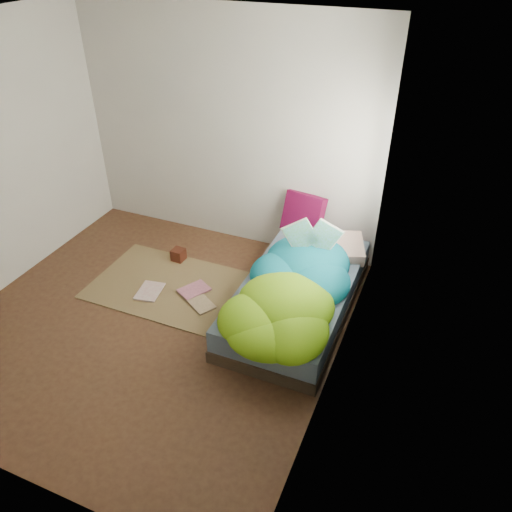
{
  "coord_description": "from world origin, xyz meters",
  "views": [
    {
      "loc": [
        2.33,
        -2.98,
        3.23
      ],
      "look_at": [
        0.77,
        0.75,
        0.5
      ],
      "focal_mm": 35.0,
      "sensor_mm": 36.0,
      "label": 1
    }
  ],
  "objects_px": {
    "open_book": "(313,227)",
    "floor_book_b": "(189,285)",
    "floor_book_a": "(139,290)",
    "pillow_magenta": "(303,214)",
    "bed": "(297,296)",
    "wooden_box": "(178,255)"
  },
  "relations": [
    {
      "from": "wooden_box",
      "to": "floor_book_a",
      "type": "xyz_separation_m",
      "value": [
        -0.09,
        -0.67,
        -0.06
      ]
    },
    {
      "from": "bed",
      "to": "floor_book_b",
      "type": "relative_size",
      "value": 6.66
    },
    {
      "from": "pillow_magenta",
      "to": "wooden_box",
      "type": "distance_m",
      "value": 1.48
    },
    {
      "from": "pillow_magenta",
      "to": "open_book",
      "type": "bearing_deg",
      "value": -53.86
    },
    {
      "from": "bed",
      "to": "floor_book_a",
      "type": "height_order",
      "value": "bed"
    },
    {
      "from": "pillow_magenta",
      "to": "floor_book_a",
      "type": "height_order",
      "value": "pillow_magenta"
    },
    {
      "from": "open_book",
      "to": "floor_book_b",
      "type": "height_order",
      "value": "open_book"
    },
    {
      "from": "wooden_box",
      "to": "floor_book_b",
      "type": "height_order",
      "value": "wooden_box"
    },
    {
      "from": "pillow_magenta",
      "to": "wooden_box",
      "type": "height_order",
      "value": "pillow_magenta"
    },
    {
      "from": "wooden_box",
      "to": "floor_book_a",
      "type": "distance_m",
      "value": 0.67
    },
    {
      "from": "bed",
      "to": "pillow_magenta",
      "type": "height_order",
      "value": "pillow_magenta"
    },
    {
      "from": "open_book",
      "to": "floor_book_a",
      "type": "xyz_separation_m",
      "value": [
        -1.65,
        -0.62,
        -0.8
      ]
    },
    {
      "from": "floor_book_a",
      "to": "floor_book_b",
      "type": "bearing_deg",
      "value": 22.44
    },
    {
      "from": "open_book",
      "to": "floor_book_b",
      "type": "bearing_deg",
      "value": 179.85
    },
    {
      "from": "bed",
      "to": "floor_book_b",
      "type": "height_order",
      "value": "bed"
    },
    {
      "from": "pillow_magenta",
      "to": "floor_book_b",
      "type": "xyz_separation_m",
      "value": [
        -0.91,
        -1.01,
        -0.54
      ]
    },
    {
      "from": "open_book",
      "to": "bed",
      "type": "bearing_deg",
      "value": -114.89
    },
    {
      "from": "pillow_magenta",
      "to": "floor_book_b",
      "type": "bearing_deg",
      "value": -120.08
    },
    {
      "from": "open_book",
      "to": "floor_book_a",
      "type": "height_order",
      "value": "open_book"
    },
    {
      "from": "floor_book_b",
      "to": "bed",
      "type": "bearing_deg",
      "value": 34.48
    },
    {
      "from": "floor_book_a",
      "to": "floor_book_b",
      "type": "relative_size",
      "value": 1.06
    },
    {
      "from": "floor_book_a",
      "to": "floor_book_b",
      "type": "xyz_separation_m",
      "value": [
        0.44,
        0.27,
        0.0
      ]
    }
  ]
}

